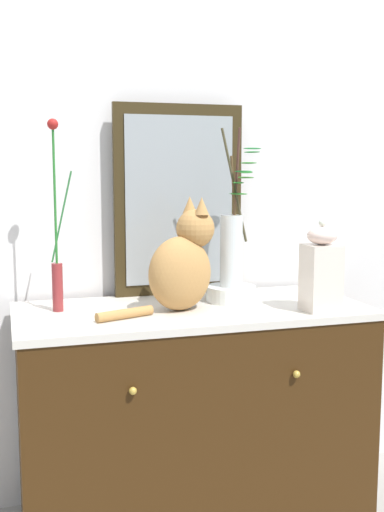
{
  "coord_description": "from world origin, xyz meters",
  "views": [
    {
      "loc": [
        -0.61,
        -2.04,
        1.28
      ],
      "look_at": [
        0.0,
        0.0,
        0.98
      ],
      "focal_mm": 44.0,
      "sensor_mm": 36.0,
      "label": 1
    }
  ],
  "objects_px": {
    "mirror_leaning": "(179,201)",
    "jar_lidded_porcelain": "(321,270)",
    "cat_sitting": "(182,264)",
    "bowl_porcelain": "(231,294)",
    "sideboard": "(192,418)",
    "vase_slim_green": "(57,252)",
    "vase_glass_clear": "(232,243)"
  },
  "relations": [
    {
      "from": "mirror_leaning",
      "to": "jar_lidded_porcelain",
      "type": "bearing_deg",
      "value": -48.24
    },
    {
      "from": "cat_sitting",
      "to": "bowl_porcelain",
      "type": "bearing_deg",
      "value": 22.08
    },
    {
      "from": "sideboard",
      "to": "bowl_porcelain",
      "type": "bearing_deg",
      "value": 19.64
    },
    {
      "from": "mirror_leaning",
      "to": "bowl_porcelain",
      "type": "bearing_deg",
      "value": -53.29
    },
    {
      "from": "vase_slim_green",
      "to": "jar_lidded_porcelain",
      "type": "distance_m",
      "value": 0.89
    },
    {
      "from": "mirror_leaning",
      "to": "cat_sitting",
      "type": "relative_size",
      "value": 1.63
    },
    {
      "from": "vase_glass_clear",
      "to": "bowl_porcelain",
      "type": "bearing_deg",
      "value": 132.9
    },
    {
      "from": "cat_sitting",
      "to": "jar_lidded_porcelain",
      "type": "relative_size",
      "value": 1.42
    },
    {
      "from": "mirror_leaning",
      "to": "cat_sitting",
      "type": "distance_m",
      "value": 0.35
    },
    {
      "from": "cat_sitting",
      "to": "vase_slim_green",
      "type": "relative_size",
      "value": 0.69
    },
    {
      "from": "sideboard",
      "to": "bowl_porcelain",
      "type": "relative_size",
      "value": 6.73
    },
    {
      "from": "sideboard",
      "to": "vase_glass_clear",
      "type": "distance_m",
      "value": 0.64
    },
    {
      "from": "mirror_leaning",
      "to": "cat_sitting",
      "type": "xyz_separation_m",
      "value": [
        -0.06,
        -0.27,
        -0.2
      ]
    },
    {
      "from": "bowl_porcelain",
      "to": "vase_glass_clear",
      "type": "distance_m",
      "value": 0.19
    },
    {
      "from": "bowl_porcelain",
      "to": "cat_sitting",
      "type": "bearing_deg",
      "value": -157.92
    },
    {
      "from": "bowl_porcelain",
      "to": "vase_glass_clear",
      "type": "height_order",
      "value": "vase_glass_clear"
    },
    {
      "from": "sideboard",
      "to": "bowl_porcelain",
      "type": "height_order",
      "value": "bowl_porcelain"
    },
    {
      "from": "cat_sitting",
      "to": "vase_slim_green",
      "type": "xyz_separation_m",
      "value": [
        -0.41,
        0.1,
        0.04
      ]
    },
    {
      "from": "mirror_leaning",
      "to": "jar_lidded_porcelain",
      "type": "distance_m",
      "value": 0.61
    },
    {
      "from": "cat_sitting",
      "to": "bowl_porcelain",
      "type": "xyz_separation_m",
      "value": [
        0.21,
        0.08,
        -0.13
      ]
    },
    {
      "from": "jar_lidded_porcelain",
      "to": "bowl_porcelain",
      "type": "bearing_deg",
      "value": 135.38
    },
    {
      "from": "cat_sitting",
      "to": "mirror_leaning",
      "type": "bearing_deg",
      "value": 76.85
    },
    {
      "from": "vase_glass_clear",
      "to": "jar_lidded_porcelain",
      "type": "height_order",
      "value": "vase_glass_clear"
    },
    {
      "from": "bowl_porcelain",
      "to": "jar_lidded_porcelain",
      "type": "xyz_separation_m",
      "value": [
        0.24,
        -0.23,
        0.11
      ]
    },
    {
      "from": "sideboard",
      "to": "vase_glass_clear",
      "type": "relative_size",
      "value": 2.15
    },
    {
      "from": "vase_slim_green",
      "to": "vase_glass_clear",
      "type": "distance_m",
      "value": 0.62
    },
    {
      "from": "sideboard",
      "to": "vase_glass_clear",
      "type": "xyz_separation_m",
      "value": [
        0.17,
        0.06,
        0.61
      ]
    },
    {
      "from": "mirror_leaning",
      "to": "cat_sitting",
      "type": "bearing_deg",
      "value": -103.15
    },
    {
      "from": "sideboard",
      "to": "vase_glass_clear",
      "type": "height_order",
      "value": "vase_glass_clear"
    },
    {
      "from": "jar_lidded_porcelain",
      "to": "mirror_leaning",
      "type": "bearing_deg",
      "value": 131.76
    },
    {
      "from": "sideboard",
      "to": "bowl_porcelain",
      "type": "distance_m",
      "value": 0.46
    },
    {
      "from": "mirror_leaning",
      "to": "vase_glass_clear",
      "type": "xyz_separation_m",
      "value": [
        0.14,
        -0.19,
        -0.14
      ]
    }
  ]
}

